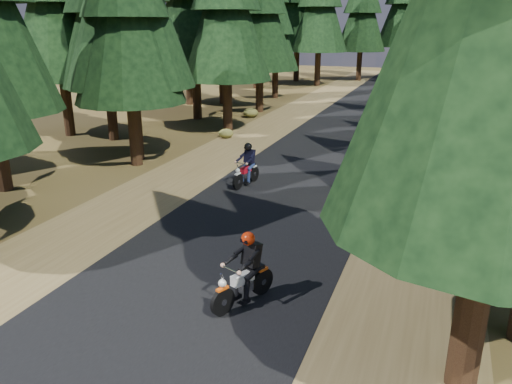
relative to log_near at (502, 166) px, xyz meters
The scene contains 8 objects.
ground 13.19m from the log_near, 124.23° to the right, with size 120.00×120.00×0.00m, color #423217.
road 9.48m from the log_near, 141.48° to the right, with size 6.00×100.00×0.01m, color black.
shoulder_l 13.39m from the log_near, 153.84° to the right, with size 3.20×100.00×0.01m, color brown.
shoulder_r 6.54m from the log_near, 115.51° to the right, with size 3.20×100.00×0.01m, color brown.
log_near is the anchor object (origin of this frame).
understory_shrubs 5.58m from the log_near, 157.74° to the right, with size 14.83×29.83×0.70m.
rider_lead 14.90m from the log_near, 114.35° to the right, with size 1.24×1.91×1.64m.
rider_follow 10.85m from the log_near, 147.78° to the right, with size 0.83×1.85×1.60m.
Camera 1 is at (4.88, -11.44, 5.80)m, focal length 35.00 mm.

